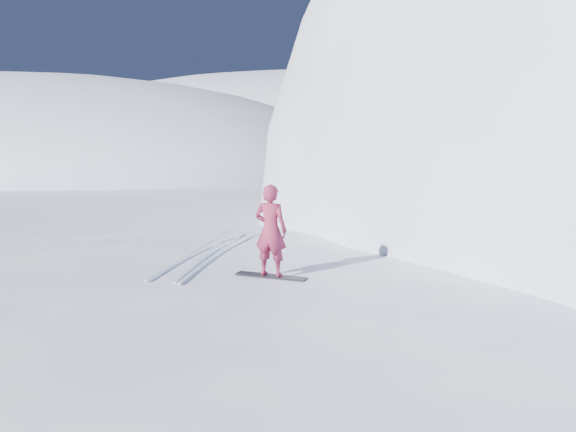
% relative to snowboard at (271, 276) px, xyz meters
% --- Properties ---
extents(near_ridge, '(36.00, 28.00, 4.80)m').
position_rel_snowboard_xyz_m(near_ridge, '(0.75, 0.31, -2.41)').
color(near_ridge, white).
rests_on(near_ridge, ground).
extents(far_ridge_c, '(140.00, 90.00, 36.00)m').
position_rel_snowboard_xyz_m(far_ridge_c, '(-40.25, 107.31, -2.41)').
color(far_ridge_c, white).
rests_on(far_ridge_c, ground).
extents(wind_bumps, '(16.00, 14.40, 1.00)m').
position_rel_snowboard_xyz_m(wind_bumps, '(-0.80, -0.57, -2.41)').
color(wind_bumps, white).
rests_on(wind_bumps, ground).
extents(snowboard, '(1.50, 0.31, 0.02)m').
position_rel_snowboard_xyz_m(snowboard, '(0.00, 0.00, 0.00)').
color(snowboard, black).
rests_on(snowboard, near_ridge).
extents(snowboarder, '(0.68, 0.45, 1.85)m').
position_rel_snowboard_xyz_m(snowboarder, '(-0.00, 0.00, 0.94)').
color(snowboarder, maroon).
rests_on(snowboarder, snowboard).
extents(board_tracks, '(1.78, 5.93, 0.04)m').
position_rel_snowboard_xyz_m(board_tracks, '(-2.36, 1.80, 0.01)').
color(board_tracks, silver).
rests_on(board_tracks, ground).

